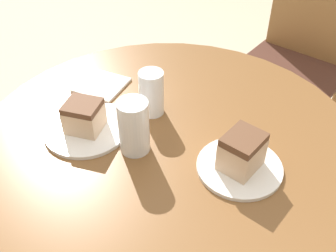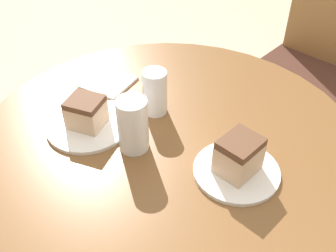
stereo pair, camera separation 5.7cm
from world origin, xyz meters
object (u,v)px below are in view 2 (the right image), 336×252
at_px(plate_far, 236,171).
at_px(cake_slice_near, 86,112).
at_px(glass_water, 155,94).
at_px(plate_near, 88,125).
at_px(glass_lemonade, 133,127).
at_px(cake_slice_far, 239,156).
at_px(chair, 311,63).

xyz_separation_m(plate_far, cake_slice_near, (-0.40, -0.06, 0.04)).
bearing_deg(cake_slice_near, glass_water, 54.14).
xyz_separation_m(plate_far, glass_water, (-0.29, 0.09, 0.05)).
height_order(plate_near, glass_water, glass_water).
height_order(cake_slice_near, glass_water, glass_water).
bearing_deg(glass_lemonade, cake_slice_far, 12.71).
distance_m(chair, cake_slice_near, 1.09).
bearing_deg(plate_near, chair, 71.56).
height_order(glass_lemonade, glass_water, glass_lemonade).
bearing_deg(glass_water, plate_near, -125.86).
relative_size(plate_near, plate_far, 1.08).
bearing_deg(plate_far, glass_lemonade, -167.29).
height_order(chair, cake_slice_near, chair).
height_order(plate_far, glass_lemonade, glass_lemonade).
xyz_separation_m(glass_lemonade, glass_water, (-0.04, 0.15, -0.01)).
relative_size(chair, plate_near, 4.44).
bearing_deg(glass_lemonade, glass_water, 104.29).
bearing_deg(glass_water, glass_lemonade, -75.71).
bearing_deg(cake_slice_near, plate_far, 8.76).
bearing_deg(plate_near, glass_water, 54.14).
bearing_deg(glass_lemonade, plate_near, -178.15).
bearing_deg(chair, plate_near, -98.10).
bearing_deg(cake_slice_far, glass_water, 162.59).
distance_m(chair, plate_far, 0.97).
xyz_separation_m(cake_slice_near, cake_slice_far, (0.40, 0.06, 0.01)).
xyz_separation_m(cake_slice_far, glass_lemonade, (-0.25, -0.06, 0.01)).
xyz_separation_m(plate_near, glass_lemonade, (0.15, 0.00, 0.06)).
distance_m(cake_slice_far, glass_lemonade, 0.26).
distance_m(plate_far, cake_slice_far, 0.05).
distance_m(chair, glass_lemonade, 1.05).
xyz_separation_m(chair, glass_lemonade, (-0.19, -1.00, 0.27)).
relative_size(plate_far, glass_lemonade, 1.43).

